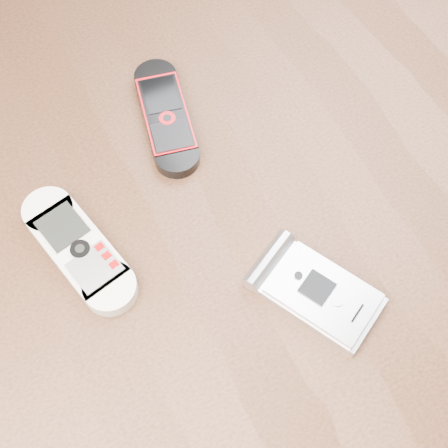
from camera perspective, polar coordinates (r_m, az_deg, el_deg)
ground at (r=1.30m, az=-0.20°, el=-16.04°), size 4.00×4.00×0.00m
table at (r=0.68m, az=-0.38°, el=-4.73°), size 1.20×0.80×0.75m
nokia_white at (r=0.58m, az=-13.17°, el=-2.21°), size 0.08×0.16×0.02m
nokia_black_red at (r=0.65m, az=-5.33°, el=9.82°), size 0.08×0.15×0.01m
motorola_razr at (r=0.56m, az=8.71°, el=-6.24°), size 0.11×0.13×0.02m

